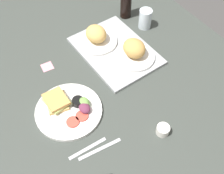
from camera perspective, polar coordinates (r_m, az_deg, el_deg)
ground_plane at (r=133.14cm, az=-1.55°, el=-1.43°), size 190.00×150.00×3.00cm
serving_tray at (r=148.72cm, az=0.68°, el=7.43°), size 46.21×34.67×1.60cm
bread_plate_near at (r=150.07cm, az=-3.18°, el=10.21°), size 21.39×21.39×9.66cm
bread_plate_far at (r=142.27cm, az=4.57°, el=7.31°), size 20.85×20.85×9.88cm
plate_with_salad at (r=126.18cm, az=-8.83°, el=-4.32°), size 29.86×29.86×5.40cm
drinking_glass at (r=161.71cm, az=6.78°, el=13.66°), size 7.18×7.18×11.09cm
soda_bottle at (r=165.59cm, az=2.89°, el=17.12°), size 6.40×6.40×20.76cm
espresso_cup at (r=120.64cm, az=10.33°, el=-8.60°), size 5.60×5.60×4.00cm
fork at (r=117.29cm, az=-4.99°, el=-12.36°), size 1.74×17.02×0.50cm
knife at (r=116.84cm, az=-2.50°, el=-12.53°), size 3.16×19.05×0.50cm
sticky_note at (r=145.72cm, az=-13.07°, el=4.07°), size 6.11×6.11×0.12cm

